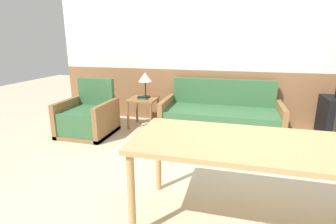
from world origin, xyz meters
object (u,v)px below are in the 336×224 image
(side_table, at_px, (143,104))
(dining_table, at_px, (259,151))
(couch, at_px, (220,118))
(armchair, at_px, (88,118))
(table_lamp, at_px, (145,78))

(side_table, height_order, dining_table, dining_table)
(couch, distance_m, armchair, 2.23)
(armchair, bearing_deg, dining_table, -37.57)
(armchair, distance_m, table_lamp, 1.21)
(dining_table, bearing_deg, table_lamp, 126.92)
(side_table, distance_m, dining_table, 2.94)
(couch, distance_m, side_table, 1.39)
(dining_table, bearing_deg, armchair, 146.63)
(couch, height_order, dining_table, couch)
(armchair, bearing_deg, couch, 11.54)
(armchair, height_order, dining_table, armchair)
(couch, bearing_deg, side_table, -179.96)
(side_table, xyz_separation_m, dining_table, (1.81, -2.30, 0.27))
(table_lamp, distance_m, dining_table, 2.99)
(table_lamp, bearing_deg, side_table, -100.82)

